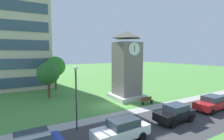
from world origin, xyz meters
name	(u,v)px	position (x,y,z in m)	size (l,w,h in m)	color
ground_plane	(111,106)	(0.00, 0.00, 0.00)	(160.00, 160.00, 0.00)	#4C893D
street_asphalt	(153,128)	(0.00, -7.49, 0.00)	(120.00, 7.20, 0.01)	#38383A
kerb_strip	(125,113)	(0.00, -3.09, 0.00)	(120.00, 1.60, 0.01)	#9E9E99
office_building	(7,30)	(-10.92, 21.72, 11.20)	(14.01, 13.87, 22.40)	beige
clock_tower	(127,69)	(3.84, 2.00, 4.35)	(4.38, 4.38, 9.77)	slate
park_bench	(147,101)	(4.47, -1.66, 0.46)	(1.81, 0.54, 0.88)	brown
street_lamp	(76,91)	(-5.95, -4.37, 3.48)	(0.36, 0.36, 5.57)	#333338
tree_near_tower	(48,73)	(-5.95, 8.19, 3.70)	(3.30, 3.30, 5.37)	#513823
tree_streetside	(55,67)	(-3.74, 13.71, 4.20)	(3.60, 3.60, 6.02)	#513823
parked_car_white	(122,130)	(-3.60, -7.85, 0.86)	(4.53, 2.01, 1.69)	silver
parked_car_black	(175,113)	(2.85, -7.47, 0.86)	(4.22, 2.07, 1.69)	black
parked_car_red	(212,103)	(9.34, -7.34, 0.86)	(4.70, 2.16, 1.69)	red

